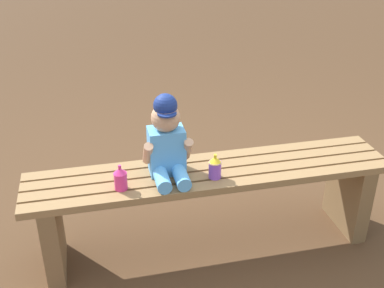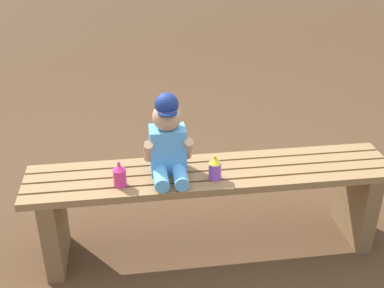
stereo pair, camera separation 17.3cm
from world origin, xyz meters
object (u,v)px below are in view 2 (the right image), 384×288
Objects in this scene: child_figure at (168,140)px; sippy_cup_right at (216,168)px; sippy_cup_left at (120,175)px; park_bench at (211,195)px.

sippy_cup_right is (0.21, -0.09, -0.12)m from child_figure.
child_figure reaches higher than sippy_cup_right.
sippy_cup_left is at bearing -159.49° from child_figure.
park_bench is 14.60× the size of sippy_cup_left.
sippy_cup_right is (0.00, -0.07, 0.20)m from park_bench.
park_bench is at bearing -3.47° from child_figure.
child_figure reaches higher than park_bench.
park_bench is 0.22m from sippy_cup_right.
sippy_cup_left is at bearing 180.00° from sippy_cup_right.
park_bench is 14.60× the size of sippy_cup_right.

